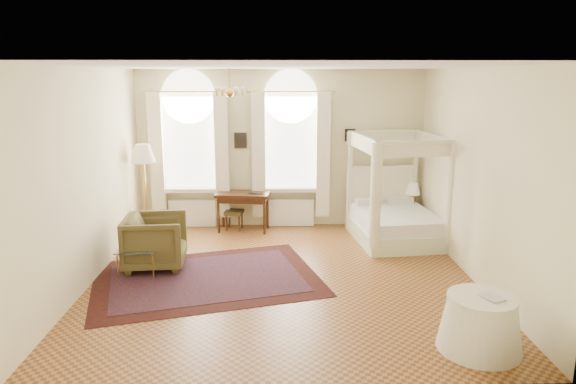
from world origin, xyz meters
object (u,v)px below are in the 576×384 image
object	(u,v)px
canopy_bed	(396,217)
writing_desk	(243,198)
side_table	(480,323)
armchair	(156,241)
coffee_table	(138,252)
nightstand	(408,216)
floor_lamp	(143,158)
stool	(234,214)

from	to	relation	value
canopy_bed	writing_desk	bearing A→B (deg)	166.26
canopy_bed	writing_desk	distance (m)	3.11
writing_desk	side_table	distance (m)	5.76
writing_desk	armchair	xyz separation A→B (m)	(-1.35, -2.06, -0.24)
coffee_table	writing_desk	bearing A→B (deg)	57.44
writing_desk	canopy_bed	bearing A→B (deg)	-13.74
coffee_table	canopy_bed	bearing A→B (deg)	20.30
canopy_bed	armchair	xyz separation A→B (m)	(-4.36, -1.33, -0.02)
nightstand	armchair	size ratio (longest dim) A/B	0.54
floor_lamp	coffee_table	bearing A→B (deg)	-80.19
armchair	nightstand	bearing A→B (deg)	-69.86
writing_desk	floor_lamp	size ratio (longest dim) A/B	0.61
floor_lamp	side_table	bearing A→B (deg)	-41.98
armchair	coffee_table	xyz separation A→B (m)	(-0.20, -0.36, -0.05)
stool	floor_lamp	xyz separation A→B (m)	(-1.71, -0.46, 1.26)
floor_lamp	nightstand	bearing A→B (deg)	5.31
canopy_bed	nightstand	world-z (taller)	canopy_bed
writing_desk	floor_lamp	world-z (taller)	floor_lamp
canopy_bed	side_table	xyz separation A→B (m)	(0.05, -4.12, -0.14)
canopy_bed	side_table	bearing A→B (deg)	-89.25
stool	side_table	world-z (taller)	side_table
armchair	side_table	bearing A→B (deg)	-126.45
side_table	armchair	bearing A→B (deg)	147.70
stool	armchair	size ratio (longest dim) A/B	0.42
stool	coffee_table	world-z (taller)	coffee_table
armchair	side_table	xyz separation A→B (m)	(4.42, -2.79, -0.12)
canopy_bed	stool	size ratio (longest dim) A/B	5.04
nightstand	stool	world-z (taller)	nightstand
nightstand	floor_lamp	world-z (taller)	floor_lamp
armchair	coffee_table	distance (m)	0.42
armchair	floor_lamp	distance (m)	2.11
armchair	side_table	world-z (taller)	armchair
nightstand	writing_desk	xyz separation A→B (m)	(-3.50, -0.12, 0.43)
canopy_bed	nightstand	xyz separation A→B (m)	(0.48, 0.86, -0.21)
canopy_bed	coffee_table	size ratio (longest dim) A/B	3.19
side_table	writing_desk	bearing A→B (deg)	122.31
canopy_bed	nightstand	bearing A→B (deg)	60.85
canopy_bed	coffee_table	xyz separation A→B (m)	(-4.57, -1.69, -0.07)
coffee_table	side_table	distance (m)	5.22
canopy_bed	stool	xyz separation A→B (m)	(-3.21, 0.82, -0.13)
stool	side_table	size ratio (longest dim) A/B	0.42
armchair	coffee_table	world-z (taller)	armchair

